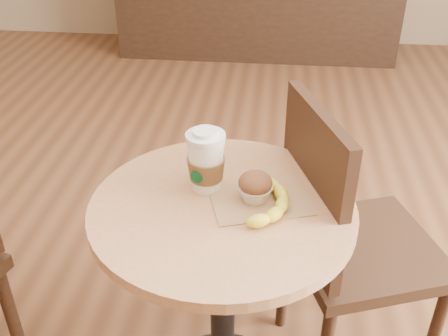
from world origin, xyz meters
name	(u,v)px	position (x,y,z in m)	size (l,w,h in m)	color
cafe_table	(222,273)	(0.07, -0.08, 0.52)	(0.66, 0.66, 0.75)	black
chair_right	(346,239)	(0.41, 0.09, 0.52)	(0.53, 0.53, 0.95)	#301D11
kraft_bag	(260,199)	(0.16, -0.06, 0.75)	(0.24, 0.18, 0.00)	#9F754D
coffee_cup	(206,163)	(0.02, -0.01, 0.82)	(0.10, 0.10, 0.17)	white
muffin	(255,187)	(0.15, -0.06, 0.79)	(0.09, 0.09, 0.08)	silver
banana	(268,199)	(0.18, -0.08, 0.77)	(0.13, 0.24, 0.03)	yellow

